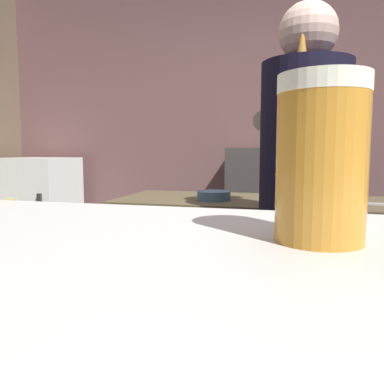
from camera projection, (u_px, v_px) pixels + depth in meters
name	position (u px, v px, depth m)	size (l,w,h in m)	color
wall_back	(272.00, 127.00, 3.44)	(5.20, 0.10, 2.70)	brown
prep_counter	(321.00, 289.00, 1.97)	(2.10, 0.60, 0.90)	brown
back_shelf	(284.00, 219.00, 3.22)	(0.94, 0.36, 1.17)	#3C3936
mini_fridge	(41.00, 216.00, 3.61)	(0.58, 0.58, 1.08)	white
bartender	(303.00, 193.00, 1.51)	(0.48, 0.54, 1.70)	#2A292D
mixing_bowl	(214.00, 196.00, 1.98)	(0.17, 0.17, 0.05)	#486C8F
chefs_knife	(363.00, 203.00, 1.84)	(0.24, 0.03, 0.01)	silver
pint_glass_near	(321.00, 160.00, 0.36)	(0.08, 0.08, 0.15)	#C7852C
bottle_olive_oil	(276.00, 140.00, 3.26)	(0.06, 0.06, 0.17)	#3A5D9B
bottle_soy	(282.00, 139.00, 3.07)	(0.06, 0.06, 0.18)	red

